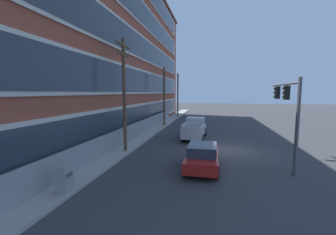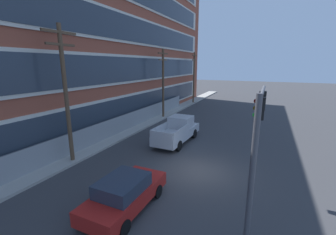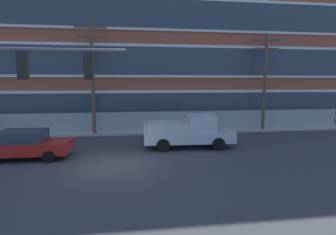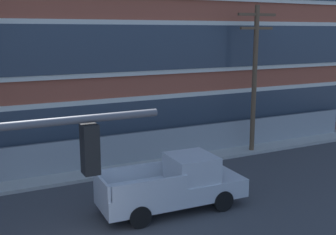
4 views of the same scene
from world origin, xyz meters
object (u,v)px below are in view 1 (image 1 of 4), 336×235
at_px(traffic_signal_mast, 288,104).
at_px(utility_pole_far_east, 178,93).
at_px(sedan_red, 202,156).
at_px(utility_pole_near_corner, 124,91).
at_px(electrical_cabinet, 65,181).
at_px(pickup_truck_silver, 195,129).
at_px(utility_pole_midblock, 164,94).

bearing_deg(traffic_signal_mast, utility_pole_far_east, 22.71).
height_order(traffic_signal_mast, sedan_red, traffic_signal_mast).
xyz_separation_m(utility_pole_near_corner, utility_pole_far_east, (25.38, -0.15, -0.29)).
xyz_separation_m(traffic_signal_mast, utility_pole_far_east, (26.49, 11.09, 0.57)).
height_order(utility_pole_near_corner, electrical_cabinet, utility_pole_near_corner).
xyz_separation_m(traffic_signal_mast, electrical_cabinet, (-6.45, 11.05, -3.22)).
bearing_deg(pickup_truck_silver, utility_pole_midblock, 33.22).
xyz_separation_m(utility_pole_midblock, electrical_cabinet, (-21.51, -0.13, -3.75)).
distance_m(traffic_signal_mast, utility_pole_near_corner, 11.33).
height_order(sedan_red, utility_pole_far_east, utility_pole_far_east).
bearing_deg(utility_pole_near_corner, pickup_truck_silver, -36.55).
height_order(pickup_truck_silver, electrical_cabinet, pickup_truck_silver).
height_order(utility_pole_midblock, utility_pole_far_east, utility_pole_far_east).
distance_m(traffic_signal_mast, pickup_truck_silver, 10.41).
relative_size(pickup_truck_silver, electrical_cabinet, 4.03).
height_order(sedan_red, utility_pole_near_corner, utility_pole_near_corner).
distance_m(utility_pole_near_corner, utility_pole_midblock, 13.95).
relative_size(traffic_signal_mast, utility_pole_near_corner, 0.65).
relative_size(traffic_signal_mast, utility_pole_far_east, 0.69).
xyz_separation_m(sedan_red, utility_pole_near_corner, (2.75, 6.10, 3.99)).
relative_size(utility_pole_midblock, electrical_cabinet, 5.66).
relative_size(pickup_truck_silver, utility_pole_near_corner, 0.66).
relative_size(utility_pole_near_corner, electrical_cabinet, 6.11).
xyz_separation_m(sedan_red, utility_pole_midblock, (16.70, 6.04, 3.67)).
bearing_deg(utility_pole_far_east, pickup_truck_silver, -165.88).
distance_m(utility_pole_midblock, electrical_cabinet, 21.83).
height_order(utility_pole_far_east, electrical_cabinet, utility_pole_far_east).
height_order(traffic_signal_mast, electrical_cabinet, traffic_signal_mast).
distance_m(pickup_truck_silver, utility_pole_far_east, 19.70).
xyz_separation_m(utility_pole_near_corner, utility_pole_midblock, (13.95, -0.06, -0.33)).
distance_m(pickup_truck_silver, sedan_red, 9.41).
relative_size(utility_pole_near_corner, utility_pole_far_east, 1.06).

